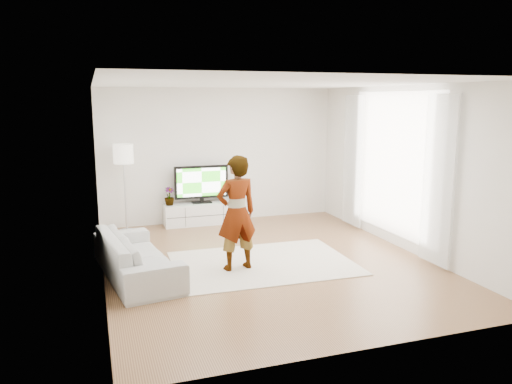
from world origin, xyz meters
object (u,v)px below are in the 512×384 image
object	(u,v)px
player	(237,213)
floor_lamp	(124,158)
sofa	(137,255)
media_console	(202,214)
television	(201,183)
rug	(263,263)

from	to	relation	value
player	floor_lamp	size ratio (longest dim) A/B	1.02
player	floor_lamp	bearing A→B (deg)	-72.89
player	sofa	distance (m)	1.59
media_console	floor_lamp	size ratio (longest dim) A/B	0.92
media_console	sofa	xyz separation A→B (m)	(-1.58, -2.78, 0.10)
media_console	sofa	bearing A→B (deg)	-119.64
player	television	bearing A→B (deg)	-101.32
rug	sofa	size ratio (longest dim) A/B	1.27
floor_lamp	sofa	bearing A→B (deg)	-90.91
rug	sofa	bearing A→B (deg)	178.82
media_console	player	bearing A→B (deg)	-92.10
floor_lamp	media_console	bearing A→B (deg)	2.42
sofa	television	bearing A→B (deg)	-38.12
sofa	player	bearing A→B (deg)	-105.44
television	floor_lamp	xyz separation A→B (m)	(-1.54, -0.09, 0.58)
player	sofa	world-z (taller)	player
rug	player	distance (m)	1.01
television	sofa	bearing A→B (deg)	-119.40
media_console	floor_lamp	distance (m)	1.97
media_console	rug	distance (m)	2.85
television	floor_lamp	distance (m)	1.65
television	player	size ratio (longest dim) A/B	0.64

